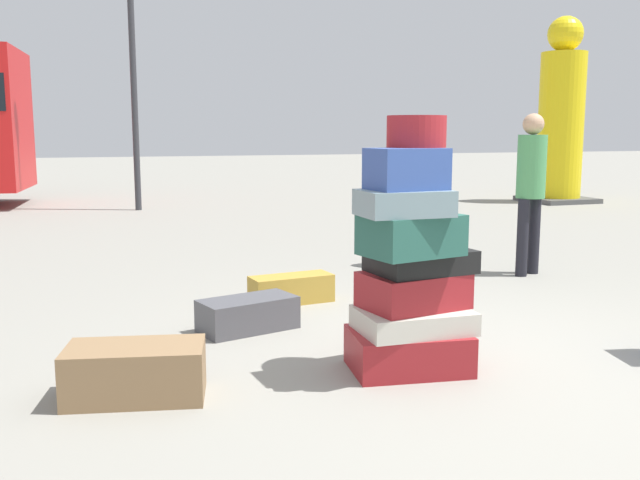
{
  "coord_description": "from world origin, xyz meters",
  "views": [
    {
      "loc": [
        -2.38,
        -3.84,
        1.52
      ],
      "look_at": [
        -0.42,
        1.8,
        0.59
      ],
      "focal_mm": 39.57,
      "sensor_mm": 36.0,
      "label": 1
    }
  ],
  "objects_px": {
    "person_bearded_onlooker": "(428,183)",
    "person_tourist_with_camera": "(531,180)",
    "yellow_dummy_statue": "(561,121)",
    "suitcase_charcoal_left_side": "(248,314)",
    "suitcase_brown_behind_tower": "(136,372)",
    "suitcase_tower": "(411,272)",
    "suitcase_tan_foreground_far": "(291,289)"
  },
  "relations": [
    {
      "from": "suitcase_charcoal_left_side",
      "to": "person_tourist_with_camera",
      "type": "height_order",
      "value": "person_tourist_with_camera"
    },
    {
      "from": "suitcase_tan_foreground_far",
      "to": "yellow_dummy_statue",
      "type": "relative_size",
      "value": 0.19
    },
    {
      "from": "person_bearded_onlooker",
      "to": "yellow_dummy_statue",
      "type": "distance_m",
      "value": 8.42
    },
    {
      "from": "person_bearded_onlooker",
      "to": "person_tourist_with_camera",
      "type": "distance_m",
      "value": 1.11
    },
    {
      "from": "suitcase_tower",
      "to": "person_bearded_onlooker",
      "type": "height_order",
      "value": "suitcase_tower"
    },
    {
      "from": "suitcase_tan_foreground_far",
      "to": "person_bearded_onlooker",
      "type": "bearing_deg",
      "value": 23.86
    },
    {
      "from": "person_tourist_with_camera",
      "to": "yellow_dummy_statue",
      "type": "distance_m",
      "value": 8.41
    },
    {
      "from": "suitcase_tan_foreground_far",
      "to": "person_bearded_onlooker",
      "type": "height_order",
      "value": "person_bearded_onlooker"
    },
    {
      "from": "suitcase_tower",
      "to": "person_bearded_onlooker",
      "type": "xyz_separation_m",
      "value": [
        1.76,
        3.12,
        0.3
      ]
    },
    {
      "from": "yellow_dummy_statue",
      "to": "suitcase_charcoal_left_side",
      "type": "bearing_deg",
      "value": -139.0
    },
    {
      "from": "yellow_dummy_statue",
      "to": "person_bearded_onlooker",
      "type": "bearing_deg",
      "value": -137.35
    },
    {
      "from": "suitcase_tan_foreground_far",
      "to": "suitcase_tower",
      "type": "bearing_deg",
      "value": -91.06
    },
    {
      "from": "suitcase_tower",
      "to": "person_bearded_onlooker",
      "type": "bearing_deg",
      "value": 60.63
    },
    {
      "from": "person_tourist_with_camera",
      "to": "suitcase_tower",
      "type": "bearing_deg",
      "value": 20.73
    },
    {
      "from": "person_tourist_with_camera",
      "to": "suitcase_brown_behind_tower",
      "type": "bearing_deg",
      "value": 6.07
    },
    {
      "from": "suitcase_tower",
      "to": "person_bearded_onlooker",
      "type": "relative_size",
      "value": 1.01
    },
    {
      "from": "suitcase_brown_behind_tower",
      "to": "person_tourist_with_camera",
      "type": "bearing_deg",
      "value": 40.61
    },
    {
      "from": "suitcase_brown_behind_tower",
      "to": "person_bearded_onlooker",
      "type": "height_order",
      "value": "person_bearded_onlooker"
    },
    {
      "from": "person_bearded_onlooker",
      "to": "suitcase_charcoal_left_side",
      "type": "bearing_deg",
      "value": -26.91
    },
    {
      "from": "suitcase_charcoal_left_side",
      "to": "person_tourist_with_camera",
      "type": "bearing_deg",
      "value": 3.25
    },
    {
      "from": "yellow_dummy_statue",
      "to": "suitcase_tan_foreground_far",
      "type": "bearing_deg",
      "value": -139.97
    },
    {
      "from": "yellow_dummy_statue",
      "to": "suitcase_tower",
      "type": "bearing_deg",
      "value": -131.99
    },
    {
      "from": "suitcase_brown_behind_tower",
      "to": "person_tourist_with_camera",
      "type": "relative_size",
      "value": 0.46
    },
    {
      "from": "suitcase_tower",
      "to": "person_tourist_with_camera",
      "type": "distance_m",
      "value": 3.5
    },
    {
      "from": "suitcase_brown_behind_tower",
      "to": "person_tourist_with_camera",
      "type": "height_order",
      "value": "person_tourist_with_camera"
    },
    {
      "from": "person_tourist_with_camera",
      "to": "yellow_dummy_statue",
      "type": "height_order",
      "value": "yellow_dummy_statue"
    },
    {
      "from": "suitcase_charcoal_left_side",
      "to": "person_bearded_onlooker",
      "type": "bearing_deg",
      "value": 21.53
    },
    {
      "from": "suitcase_tower",
      "to": "person_bearded_onlooker",
      "type": "distance_m",
      "value": 3.59
    },
    {
      "from": "suitcase_charcoal_left_side",
      "to": "person_bearded_onlooker",
      "type": "relative_size",
      "value": 0.46
    },
    {
      "from": "suitcase_tower",
      "to": "suitcase_tan_foreground_far",
      "type": "height_order",
      "value": "suitcase_tower"
    },
    {
      "from": "yellow_dummy_statue",
      "to": "suitcase_brown_behind_tower",
      "type": "bearing_deg",
      "value": -137.86
    },
    {
      "from": "suitcase_tan_foreground_far",
      "to": "suitcase_brown_behind_tower",
      "type": "distance_m",
      "value": 2.42
    }
  ]
}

